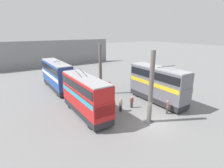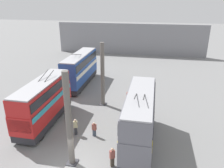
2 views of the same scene
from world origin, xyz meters
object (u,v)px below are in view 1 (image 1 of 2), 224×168
object	(u,v)px
oil_drum	(109,85)
bus_right_near	(85,94)
bus_left_far	(158,83)
person_aisle_midway	(132,102)
person_aisle_foreground	(121,105)
bus_right_mid	(57,74)
person_by_left_row	(167,107)
person_by_right_row	(98,101)

from	to	relation	value
oil_drum	bus_right_near	bearing A→B (deg)	133.56
bus_left_far	oil_drum	bearing A→B (deg)	12.50
person_aisle_midway	person_aisle_foreground	xyz separation A→B (m)	(-0.12, 1.91, 0.12)
bus_right_mid	person_by_left_row	bearing A→B (deg)	-153.58
bus_left_far	person_aisle_midway	size ratio (longest dim) A/B	5.95
bus_right_mid	oil_drum	bearing A→B (deg)	-116.38
bus_right_mid	person_aisle_foreground	bearing A→B (deg)	-163.22
bus_right_mid	person_by_left_row	world-z (taller)	bus_right_mid
bus_right_mid	person_aisle_midway	bearing A→B (deg)	-155.97
bus_left_far	bus_right_mid	size ratio (longest dim) A/B	0.88
person_aisle_midway	oil_drum	bearing A→B (deg)	179.11
person_by_left_row	oil_drum	bearing A→B (deg)	146.91
bus_left_far	person_aisle_midway	distance (m)	4.91
person_aisle_foreground	bus_right_near	bearing A→B (deg)	-130.86
bus_right_near	person_aisle_foreground	world-z (taller)	bus_right_near
bus_right_near	bus_right_mid	size ratio (longest dim) A/B	0.87
bus_right_near	person_aisle_foreground	size ratio (longest dim) A/B	5.25
bus_right_mid	person_aisle_midway	world-z (taller)	bus_right_mid
person_by_right_row	oil_drum	size ratio (longest dim) A/B	1.86
bus_left_far	oil_drum	distance (m)	10.25
person_aisle_foreground	oil_drum	xyz separation A→B (m)	(9.48, -4.18, -0.47)
oil_drum	bus_left_far	bearing A→B (deg)	-167.50
bus_left_far	oil_drum	xyz separation A→B (m)	(9.71, 2.15, -2.46)
person_by_right_row	person_aisle_midway	bearing A→B (deg)	-27.81
person_by_right_row	person_aisle_foreground	bearing A→B (deg)	-49.42
bus_right_mid	person_by_left_row	size ratio (longest dim) A/B	5.89
person_aisle_midway	person_aisle_foreground	distance (m)	1.91
person_aisle_midway	person_aisle_foreground	world-z (taller)	person_aisle_foreground
person_by_left_row	bus_right_mid	bearing A→B (deg)	171.94
bus_left_far	person_by_right_row	world-z (taller)	bus_left_far
person_by_right_row	oil_drum	xyz separation A→B (m)	(6.80, -5.96, -0.45)
bus_right_near	person_by_left_row	bearing A→B (deg)	-121.79
person_aisle_foreground	bus_right_mid	bearing A→B (deg)	177.43
person_by_left_row	oil_drum	xyz separation A→B (m)	(13.19, 0.32, -0.49)
person_by_right_row	bus_left_far	bearing A→B (deg)	-12.72
bus_left_far	person_by_left_row	xyz separation A→B (m)	(-3.48, 1.83, -1.96)
bus_right_mid	person_aisle_foreground	xyz separation A→B (m)	(-13.59, -4.10, -1.84)
bus_right_near	person_aisle_midway	bearing A→B (deg)	-104.00
person_by_left_row	person_by_right_row	bearing A→B (deg)	-170.02
bus_right_mid	person_by_right_row	world-z (taller)	bus_right_mid
oil_drum	bus_right_mid	bearing A→B (deg)	63.62
bus_left_far	oil_drum	size ratio (longest dim) A/B	10.03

